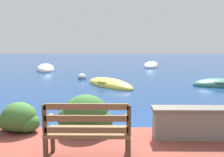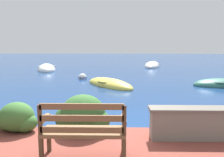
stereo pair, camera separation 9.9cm
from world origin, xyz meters
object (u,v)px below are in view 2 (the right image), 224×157
object	(u,v)px
rowboat_nearest	(110,85)
rowboat_outer	(152,66)
mooring_buoy	(83,77)
park_bench	(84,129)
rowboat_mid	(220,85)
rowboat_far	(47,70)

from	to	relation	value
rowboat_nearest	rowboat_outer	world-z (taller)	rowboat_outer
rowboat_nearest	mooring_buoy	xyz separation A→B (m)	(-1.58, 2.21, 0.03)
park_bench	rowboat_mid	distance (m)	9.57
rowboat_outer	mooring_buoy	size ratio (longest dim) A/B	6.83
park_bench	rowboat_mid	world-z (taller)	park_bench
rowboat_mid	rowboat_far	bearing A→B (deg)	-31.22
park_bench	mooring_buoy	xyz separation A→B (m)	(-1.44, 10.08, -0.62)
rowboat_far	rowboat_outer	xyz separation A→B (m)	(8.01, 2.93, -0.01)
rowboat_far	mooring_buoy	world-z (taller)	rowboat_far
rowboat_mid	rowboat_outer	world-z (taller)	rowboat_outer
rowboat_mid	park_bench	bearing A→B (deg)	57.04
rowboat_outer	park_bench	bearing A→B (deg)	-177.85
park_bench	rowboat_far	xyz separation A→B (m)	(-4.60, 14.12, -0.63)
mooring_buoy	rowboat_nearest	bearing A→B (deg)	-54.39
rowboat_far	rowboat_outer	distance (m)	8.52
rowboat_mid	rowboat_outer	size ratio (longest dim) A/B	0.74
rowboat_nearest	rowboat_outer	size ratio (longest dim) A/B	0.93
rowboat_nearest	rowboat_mid	world-z (taller)	rowboat_mid
park_bench	mooring_buoy	world-z (taller)	park_bench
park_bench	rowboat_outer	size ratio (longest dim) A/B	0.39
rowboat_far	rowboat_outer	size ratio (longest dim) A/B	0.89
rowboat_outer	rowboat_nearest	bearing A→B (deg)	173.90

